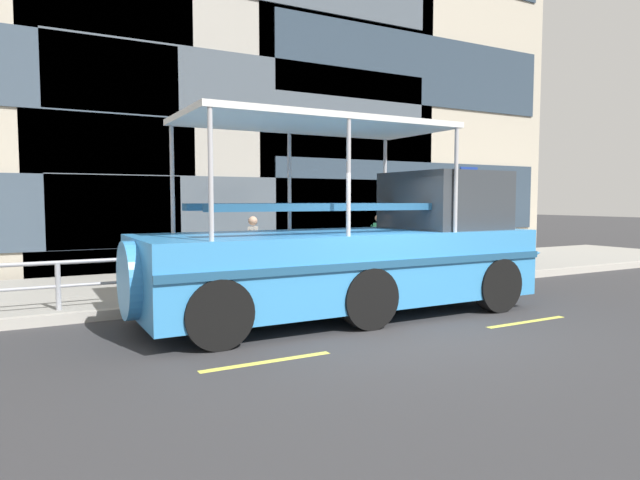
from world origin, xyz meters
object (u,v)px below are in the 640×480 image
Objects in this scene: duck_tour_boat at (367,252)px; parking_sign at (468,201)px; pedestrian_mid_left at (253,243)px; pedestrian_near_bow at (379,237)px.

parking_sign is at bearing 27.82° from duck_tour_boat.
duck_tour_boat reaches higher than pedestrian_mid_left.
duck_tour_boat reaches higher than pedestrian_near_bow.
pedestrian_mid_left is (-5.89, 0.62, -0.96)m from parking_sign.
duck_tour_boat is 5.87× the size of pedestrian_near_bow.
parking_sign is 1.81× the size of pedestrian_near_bow.
pedestrian_near_bow is (-2.25, 0.88, -0.96)m from parking_sign.
pedestrian_mid_left reaches higher than pedestrian_near_bow.
duck_tour_boat reaches higher than parking_sign.
parking_sign reaches higher than pedestrian_near_bow.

